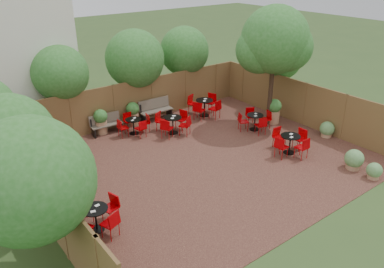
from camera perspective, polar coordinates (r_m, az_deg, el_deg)
ground at (r=14.99m, az=1.41°, el=-4.03°), size 80.00×80.00×0.00m
courtyard_paving at (r=14.99m, az=1.41°, el=-4.00°), size 12.00×10.00×0.02m
fence_back at (r=18.40m, az=-8.40°, el=4.67°), size 12.00×0.08×2.00m
fence_left at (r=12.15m, az=-21.39°, el=-7.84°), size 0.08×10.00×2.00m
fence_right at (r=18.63m, az=16.01°, el=4.21°), size 0.08×10.00×2.00m
neighbour_building at (r=18.88m, az=-25.98°, el=12.47°), size 5.00×4.00×8.00m
overhang_foliage at (r=14.75m, az=-12.56°, el=6.55°), size 15.62×10.95×2.80m
courtyard_tree at (r=17.54m, az=11.95°, el=12.78°), size 2.99×2.93×5.36m
park_bench_left at (r=17.58m, az=-12.41°, el=1.50°), size 1.42×0.54×0.86m
park_bench_right at (r=18.69m, az=-5.34°, el=3.61°), size 1.63×0.59×0.99m
bistro_tables at (r=16.02m, az=-1.93°, el=-0.25°), size 10.23×6.85×0.94m
planters at (r=17.21m, az=-7.23°, el=1.98°), size 11.29×4.43×1.17m
low_shrubs at (r=16.19m, az=21.72°, el=-2.24°), size 2.29×3.70×0.74m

